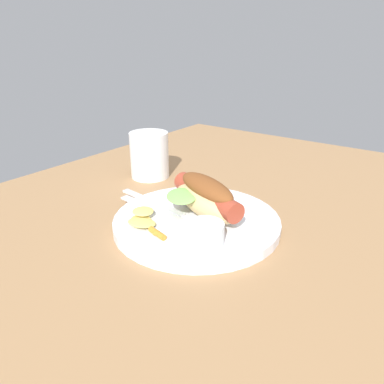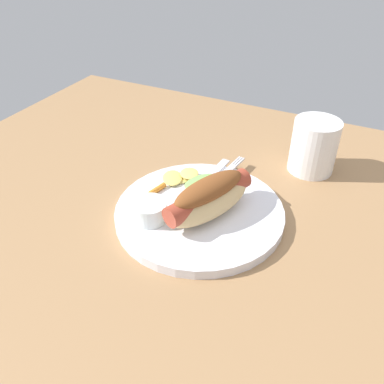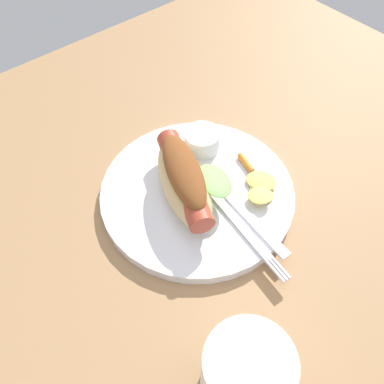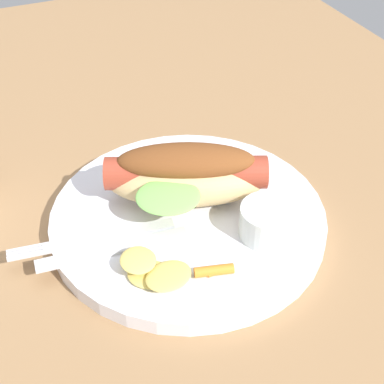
% 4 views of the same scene
% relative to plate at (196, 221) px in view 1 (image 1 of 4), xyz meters
% --- Properties ---
extents(ground_plane, '(1.20, 0.90, 0.02)m').
position_rel_plate_xyz_m(ground_plane, '(0.04, -0.00, -0.02)').
color(ground_plane, '#9E754C').
extents(plate, '(0.27, 0.27, 0.02)m').
position_rel_plate_xyz_m(plate, '(0.00, 0.00, 0.00)').
color(plate, white).
rests_on(plate, ground_plane).
extents(hot_dog, '(0.12, 0.17, 0.06)m').
position_rel_plate_xyz_m(hot_dog, '(0.02, -0.01, 0.04)').
color(hot_dog, '#DBB77A').
rests_on(hot_dog, plate).
extents(sauce_ramekin, '(0.05, 0.05, 0.03)m').
position_rel_plate_xyz_m(sauce_ramekin, '(-0.06, -0.06, 0.02)').
color(sauce_ramekin, white).
rests_on(sauce_ramekin, plate).
extents(fork, '(0.03, 0.15, 0.00)m').
position_rel_plate_xyz_m(fork, '(-0.00, 0.09, 0.01)').
color(fork, silver).
rests_on(fork, plate).
extents(knife, '(0.03, 0.14, 0.00)m').
position_rel_plate_xyz_m(knife, '(-0.02, 0.08, 0.01)').
color(knife, silver).
rests_on(knife, plate).
extents(chips_pile, '(0.07, 0.07, 0.02)m').
position_rel_plate_xyz_m(chips_pile, '(-0.07, 0.06, 0.01)').
color(chips_pile, '#E3C964').
rests_on(chips_pile, plate).
extents(carrot_garnish, '(0.02, 0.04, 0.01)m').
position_rel_plate_xyz_m(carrot_garnish, '(-0.08, 0.01, 0.01)').
color(carrot_garnish, orange).
rests_on(carrot_garnish, plate).
extents(drinking_cup, '(0.08, 0.08, 0.10)m').
position_rel_plate_xyz_m(drinking_cup, '(0.13, 0.22, 0.04)').
color(drinking_cup, white).
rests_on(drinking_cup, ground_plane).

